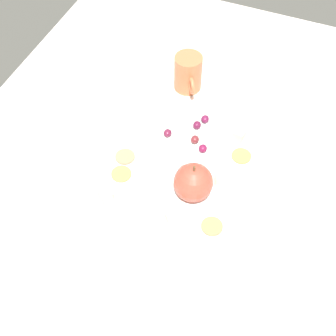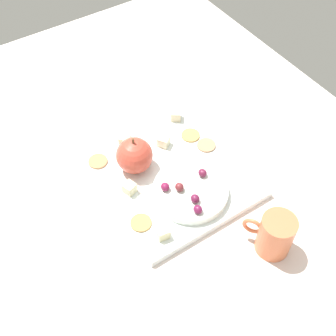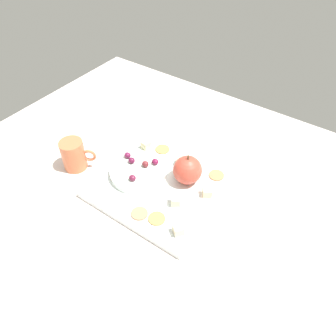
{
  "view_description": "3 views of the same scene",
  "coord_description": "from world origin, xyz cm",
  "views": [
    {
      "loc": [
        55.12,
        19.56,
        85.26
      ],
      "look_at": [
        0.86,
        -2.56,
        7.61
      ],
      "focal_mm": 51.3,
      "sensor_mm": 36.0,
      "label": 1
    },
    {
      "loc": [
        -51.25,
        31.01,
        79.88
      ],
      "look_at": [
        -2.56,
        -0.8,
        8.0
      ],
      "focal_mm": 47.51,
      "sensor_mm": 36.0,
      "label": 2
    },
    {
      "loc": [
        34.75,
        -49.82,
        70.35
      ],
      "look_at": [
        -0.89,
        0.78,
        9.89
      ],
      "focal_mm": 35.17,
      "sensor_mm": 36.0,
      "label": 3
    }
  ],
  "objects": [
    {
      "name": "serving_dish",
      "position": [
        -8.96,
        -2.12,
        6.2
      ],
      "size": [
        15.5,
        15.5,
        1.92
      ],
      "primitive_type": "cylinder",
      "color": "white",
      "rests_on": "platter"
    },
    {
      "name": "cheese_cube_0",
      "position": [
        -1.6,
        8.02,
        6.4
      ],
      "size": [
        2.89,
        2.89,
        2.31
      ],
      "primitive_type": "cube",
      "rotation": [
        0.0,
        0.0,
        0.29
      ],
      "color": "beige",
      "rests_on": "platter"
    },
    {
      "name": "apple_whole",
      "position": [
        3.35,
        3.77,
        9.16
      ],
      "size": [
        7.83,
        7.83,
        7.83
      ],
      "primitive_type": "sphere",
      "color": "#CE4736",
      "rests_on": "platter"
    },
    {
      "name": "cheese_cube_1",
      "position": [
        10.93,
        -11.83,
        6.4
      ],
      "size": [
        3.23,
        3.23,
        2.31
      ],
      "primitive_type": "cube",
      "rotation": [
        0.0,
        0.0,
        0.94
      ],
      "color": "beige",
      "rests_on": "platter"
    },
    {
      "name": "grape_3",
      "position": [
        -7.98,
        -0.12,
        8.04
      ],
      "size": [
        1.93,
        1.74,
        1.75
      ],
      "primitive_type": "ellipsoid",
      "color": "maroon",
      "rests_on": "serving_dish"
    },
    {
      "name": "grape_1",
      "position": [
        -14.35,
        -0.08,
        8.0
      ],
      "size": [
        1.93,
        1.74,
        1.66
      ],
      "primitive_type": "ellipsoid",
      "color": "maroon",
      "rests_on": "serving_dish"
    },
    {
      "name": "cheese_cube_2",
      "position": [
        -14.15,
        8.02,
        6.4
      ],
      "size": [
        2.67,
        2.67,
        2.31
      ],
      "primitive_type": "cube",
      "rotation": [
        0.0,
        0.0,
        1.4
      ],
      "color": "beige",
      "rests_on": "platter"
    },
    {
      "name": "cracker_3",
      "position": [
        4.42,
        -11.54,
        5.44
      ],
      "size": [
        4.21,
        4.21,
        0.4
      ],
      "primitive_type": "cylinder",
      "color": "tan",
      "rests_on": "platter"
    },
    {
      "name": "apple_stem",
      "position": [
        3.35,
        3.77,
        13.67
      ],
      "size": [
        0.5,
        0.5,
        1.2
      ],
      "primitive_type": "cylinder",
      "color": "brown",
      "rests_on": "apple_whole"
    },
    {
      "name": "grape_4",
      "position": [
        -12.01,
        -1.01,
        8.01
      ],
      "size": [
        1.93,
        1.74,
        1.7
      ],
      "primitive_type": "ellipsoid",
      "color": "maroon",
      "rests_on": "serving_dish"
    },
    {
      "name": "platter",
      "position": [
        -1.65,
        -1.92,
        4.39
      ],
      "size": [
        32.64,
        29.77,
        1.71
      ],
      "primitive_type": "cube",
      "color": "white",
      "rests_on": "table"
    },
    {
      "name": "cup",
      "position": [
        -26.81,
        -8.66,
        8.06
      ],
      "size": [
        9.08,
        7.05,
        9.04
      ],
      "color": "#D76E44",
      "rests_on": "table"
    },
    {
      "name": "grape_0",
      "position": [
        -7.54,
        -6.07,
        7.97
      ],
      "size": [
        1.93,
        1.74,
        1.61
      ],
      "primitive_type": "ellipsoid",
      "color": "maroon",
      "rests_on": "serving_dish"
    },
    {
      "name": "cracker_2",
      "position": [
        -0.41,
        -12.76,
        5.44
      ],
      "size": [
        4.21,
        4.21,
        0.4
      ],
      "primitive_type": "cylinder",
      "color": "tan",
      "rests_on": "platter"
    },
    {
      "name": "cracker_1",
      "position": [
        -9.51,
        10.08,
        5.44
      ],
      "size": [
        4.21,
        4.21,
        0.4
      ],
      "primitive_type": "cylinder",
      "color": "tan",
      "rests_on": "platter"
    },
    {
      "name": "cheese_cube_3",
      "position": [
        5.5,
        -4.93,
        6.4
      ],
      "size": [
        3.21,
        3.21,
        2.31
      ],
      "primitive_type": "cube",
      "rotation": [
        0.0,
        0.0,
        0.59
      ],
      "color": "beige",
      "rests_on": "platter"
    },
    {
      "name": "grape_2",
      "position": [
        -6.34,
        2.35,
        7.99
      ],
      "size": [
        1.93,
        1.74,
        1.66
      ],
      "primitive_type": "ellipsoid",
      "color": "maroon",
      "rests_on": "serving_dish"
    },
    {
      "name": "cracker_0",
      "position": [
        9.11,
        9.88,
        5.44
      ],
      "size": [
        4.21,
        4.21,
        0.4
      ],
      "primitive_type": "cylinder",
      "color": "tan",
      "rests_on": "platter"
    },
    {
      "name": "table",
      "position": [
        0.0,
        0.0,
        1.77
      ],
      "size": [
        128.39,
        102.04,
        3.54
      ],
      "primitive_type": "cube",
      "color": "silver",
      "rests_on": "ground"
    },
    {
      "name": "cheese_cube_4",
      "position": [
        10.51,
        2.19,
        6.4
      ],
      "size": [
        3.25,
        3.25,
        2.31
      ],
      "primitive_type": "cube",
      "rotation": [
        0.0,
        0.0,
        0.67
      ],
      "color": "beige",
      "rests_on": "platter"
    }
  ]
}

